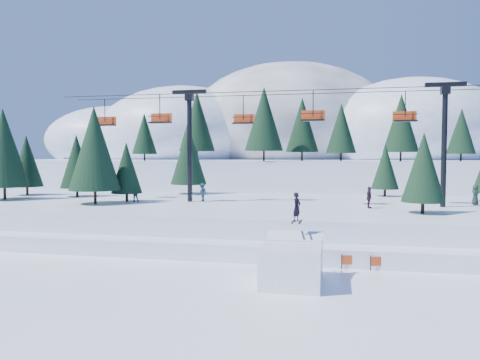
% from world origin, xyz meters
% --- Properties ---
extents(ground, '(160.00, 160.00, 0.00)m').
position_xyz_m(ground, '(0.00, 0.00, 0.00)').
color(ground, white).
rests_on(ground, ground).
extents(mid_shelf, '(70.00, 22.00, 2.50)m').
position_xyz_m(mid_shelf, '(0.00, 18.00, 1.25)').
color(mid_shelf, white).
rests_on(mid_shelf, ground).
extents(berm, '(70.00, 6.00, 1.10)m').
position_xyz_m(berm, '(0.00, 8.00, 0.55)').
color(berm, white).
rests_on(berm, ground).
extents(mountain_ridge, '(119.00, 60.60, 26.46)m').
position_xyz_m(mountain_ridge, '(-5.10, 73.34, 9.64)').
color(mountain_ridge, white).
rests_on(mountain_ridge, ground).
extents(jump_kicker, '(3.07, 4.32, 4.72)m').
position_xyz_m(jump_kicker, '(2.12, 1.10, 1.14)').
color(jump_kicker, white).
rests_on(jump_kicker, ground).
extents(chairlift, '(46.00, 3.21, 10.28)m').
position_xyz_m(chairlift, '(1.23, 18.05, 9.32)').
color(chairlift, black).
rests_on(chairlift, mid_shelf).
extents(conifer_stand, '(62.11, 18.01, 9.43)m').
position_xyz_m(conifer_stand, '(2.42, 18.46, 6.99)').
color(conifer_stand, black).
rests_on(conifer_stand, mid_shelf).
extents(distant_skiers, '(30.90, 5.51, 1.76)m').
position_xyz_m(distant_skiers, '(-0.58, 17.92, 3.36)').
color(distant_skiers, '#213E49').
rests_on(distant_skiers, mid_shelf).
extents(banner_near, '(2.79, 0.67, 0.90)m').
position_xyz_m(banner_near, '(6.07, 5.19, 0.54)').
color(banner_near, black).
rests_on(banner_near, ground).
extents(banner_far, '(2.71, 0.96, 0.90)m').
position_xyz_m(banner_far, '(7.69, 5.26, 0.54)').
color(banner_far, black).
rests_on(banner_far, ground).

